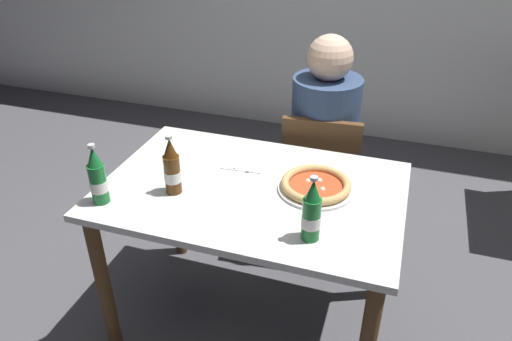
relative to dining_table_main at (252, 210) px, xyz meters
name	(u,v)px	position (x,y,z in m)	size (l,w,h in m)	color
ground_plane	(253,318)	(0.00, 0.00, -0.64)	(8.00, 8.00, 0.00)	#4C4C51
dining_table_main	(252,210)	(0.00, 0.00, 0.00)	(1.20, 0.80, 0.75)	silver
chair_behind_table	(320,176)	(0.17, 0.61, -0.15)	(0.43, 0.43, 0.85)	brown
diner_seated	(322,154)	(0.16, 0.66, -0.05)	(0.34, 0.34, 1.21)	#2D3342
pizza_margherita_near	(316,186)	(0.25, 0.06, 0.14)	(0.30, 0.30, 0.04)	white
beer_bottle_left	(98,178)	(-0.52, -0.28, 0.22)	(0.07, 0.07, 0.25)	#196B2D
beer_bottle_center	(172,169)	(-0.28, -0.13, 0.22)	(0.07, 0.07, 0.25)	#512D0F
beer_bottle_right	(312,213)	(0.29, -0.24, 0.22)	(0.07, 0.07, 0.25)	#196B2D
napkin_with_cutlery	(246,161)	(-0.10, 0.19, 0.12)	(0.19, 0.19, 0.01)	white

